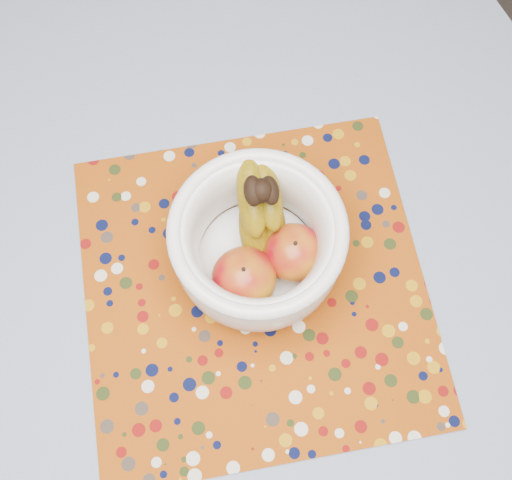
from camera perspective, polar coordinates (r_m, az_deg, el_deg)
table at (r=0.87m, az=-6.60°, el=-10.39°), size 1.20×1.20×0.75m
tablecloth at (r=0.79m, az=-7.25°, el=-9.39°), size 1.32×1.32×0.01m
placemat at (r=0.79m, az=-0.10°, el=-4.46°), size 0.54×0.54×0.00m
fruit_bowl at (r=0.73m, az=0.39°, el=0.14°), size 0.21×0.21×0.16m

